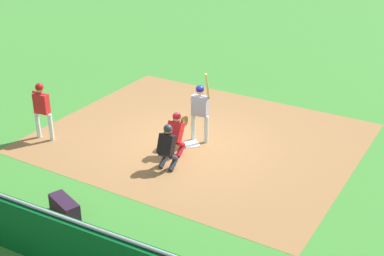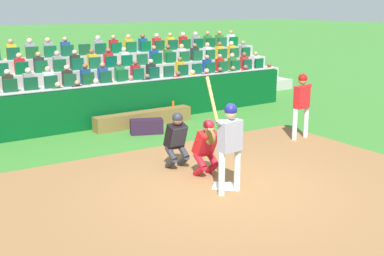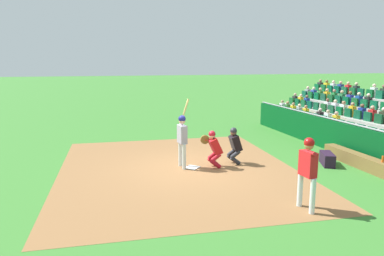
{
  "view_description": "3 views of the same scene",
  "coord_description": "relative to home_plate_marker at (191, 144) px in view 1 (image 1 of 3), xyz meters",
  "views": [
    {
      "loc": [
        6.73,
        -12.4,
        7.18
      ],
      "look_at": [
        0.4,
        -0.69,
        0.91
      ],
      "focal_mm": 49.98,
      "sensor_mm": 36.0,
      "label": 1
    },
    {
      "loc": [
        6.02,
        7.5,
        3.62
      ],
      "look_at": [
        0.07,
        -1.04,
        1.03
      ],
      "focal_mm": 47.05,
      "sensor_mm": 36.0,
      "label": 2
    },
    {
      "loc": [
        -11.28,
        2.99,
        3.54
      ],
      "look_at": [
        0.04,
        -0.01,
        1.36
      ],
      "focal_mm": 33.64,
      "sensor_mm": 36.0,
      "label": 3
    }
  ],
  "objects": [
    {
      "name": "equipment_duffel_bag",
      "position": [
        -0.86,
        -4.62,
        0.2
      ],
      "size": [
        0.99,
        0.69,
        0.42
      ],
      "primitive_type": "cube",
      "rotation": [
        0.0,
        0.0,
        -0.4
      ],
      "color": "#27152B",
      "rests_on": "ground_plane"
    },
    {
      "name": "home_plate_marker",
      "position": [
        0.0,
        0.0,
        0.0
      ],
      "size": [
        0.62,
        0.62,
        0.02
      ],
      "primitive_type": "cube",
      "rotation": [
        0.0,
        0.0,
        0.79
      ],
      "color": "white",
      "rests_on": "infield_dirt_patch"
    },
    {
      "name": "dugout_bench",
      "position": [
        -1.28,
        -5.52,
        0.2
      ],
      "size": [
        3.19,
        0.4,
        0.44
      ],
      "primitive_type": "cube",
      "color": "brown",
      "rests_on": "ground_plane"
    },
    {
      "name": "catcher_crouching",
      "position": [
        -0.09,
        -0.73,
        0.7
      ],
      "size": [
        0.47,
        0.71,
        1.28
      ],
      "color": "#B01523",
      "rests_on": "ground_plane"
    },
    {
      "name": "home_plate_umpire",
      "position": [
        0.12,
        -1.56,
        0.69
      ],
      "size": [
        0.47,
        0.46,
        1.31
      ],
      "color": "#282930",
      "rests_on": "ground_plane"
    },
    {
      "name": "on_deck_batter",
      "position": [
        -4.06,
        -1.76,
        1.08
      ],
      "size": [
        0.63,
        0.26,
        1.79
      ],
      "color": "silver",
      "rests_on": "ground_plane"
    },
    {
      "name": "infield_dirt_patch",
      "position": [
        0.0,
        0.5,
        -0.01
      ],
      "size": [
        9.52,
        8.01,
        0.01
      ],
      "primitive_type": "cube",
      "rotation": [
        0.0,
        0.0,
        -0.04
      ],
      "color": "olive",
      "rests_on": "ground_plane"
    },
    {
      "name": "ground_plane",
      "position": [
        0.0,
        0.0,
        -0.02
      ],
      "size": [
        160.0,
        160.0,
        0.0
      ],
      "primitive_type": "plane",
      "color": "#37772C"
    },
    {
      "name": "dugout_wall",
      "position": [
        0.0,
        -6.07,
        0.61
      ],
      "size": [
        14.45,
        0.24,
        1.3
      ],
      "color": "#054519",
      "rests_on": "ground_plane"
    },
    {
      "name": "batter_at_plate",
      "position": [
        0.13,
        0.3,
        1.1
      ],
      "size": [
        0.65,
        0.47,
        2.3
      ],
      "color": "silver",
      "rests_on": "ground_plane"
    }
  ]
}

